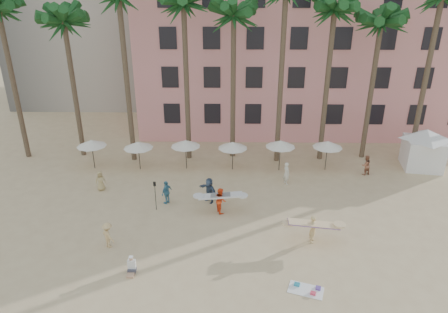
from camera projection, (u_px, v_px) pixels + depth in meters
name	position (u px, v px, depth m)	size (l,w,h in m)	color
ground	(250.00, 261.00, 23.05)	(120.00, 120.00, 0.00)	#D1B789
pink_hotel	(306.00, 51.00, 43.63)	(35.00, 14.00, 16.00)	pink
palm_row	(253.00, 8.00, 31.67)	(44.40, 5.40, 16.30)	brown
umbrella_row	(209.00, 144.00, 33.65)	(22.50, 2.70, 2.73)	#332B23
cabana	(424.00, 145.00, 34.12)	(5.17, 5.17, 3.50)	white
beach_towel	(307.00, 289.00, 20.87)	(2.02, 1.52, 0.14)	white
carrier_yellow	(313.00, 227.00, 24.42)	(3.14, 0.83, 1.83)	tan
carrier_white	(220.00, 199.00, 27.69)	(3.07, 1.09, 1.84)	#FF4A1A
beachgoers	(212.00, 190.00, 29.20)	(22.29, 11.48, 1.90)	#A05F42
paddle	(155.00, 192.00, 27.77)	(0.18, 0.04, 2.23)	black
seated_man	(132.00, 267.00, 22.05)	(0.43, 0.76, 0.98)	#3F3F4C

